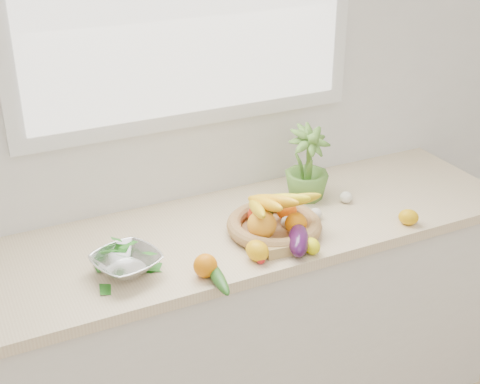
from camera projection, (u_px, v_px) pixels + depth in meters
name	position (u px, v px, depth m)	size (l,w,h in m)	color
back_wall	(189.00, 85.00, 2.41)	(4.50, 0.02, 2.70)	white
counter_cabinet	(226.00, 336.00, 2.58)	(2.20, 0.58, 0.86)	silver
countertop	(225.00, 235.00, 2.38)	(2.24, 0.62, 0.04)	beige
orange_loose	(205.00, 266.00, 2.09)	(0.08, 0.08, 0.08)	orange
lemon_a	(257.00, 251.00, 2.18)	(0.07, 0.09, 0.07)	#F8AF0D
lemon_b	(312.00, 246.00, 2.22)	(0.05, 0.07, 0.05)	yellow
lemon_c	(409.00, 217.00, 2.40)	(0.06, 0.07, 0.06)	#E2A50C
apple	(260.00, 215.00, 2.38)	(0.09, 0.09, 0.09)	red
ginger	(283.00, 249.00, 2.22)	(0.12, 0.05, 0.04)	tan
garlic_a	(346.00, 197.00, 2.55)	(0.05, 0.05, 0.04)	white
garlic_b	(288.00, 222.00, 2.37)	(0.05, 0.05, 0.05)	white
garlic_c	(315.00, 214.00, 2.44)	(0.05, 0.05, 0.04)	silver
eggplant	(299.00, 240.00, 2.23)	(0.07, 0.19, 0.07)	#39103D
cucumber	(217.00, 276.00, 2.07)	(0.04, 0.22, 0.04)	#255819
radish	(261.00, 260.00, 2.17)	(0.03, 0.03, 0.03)	red
potted_herb	(307.00, 166.00, 2.54)	(0.17, 0.17, 0.31)	#548631
fruit_basket	(274.00, 220.00, 2.33)	(0.44, 0.44, 0.18)	tan
colander_with_spinach	(126.00, 258.00, 2.10)	(0.26, 0.26, 0.11)	white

